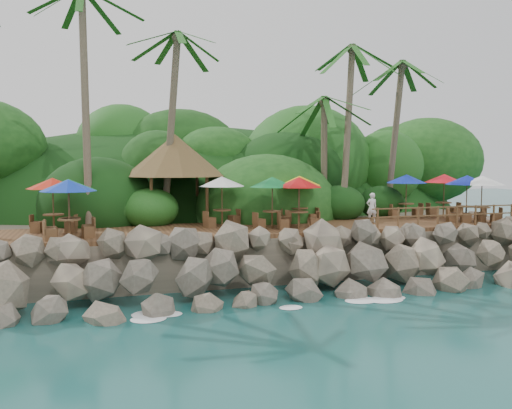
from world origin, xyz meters
name	(u,v)px	position (x,y,z in m)	size (l,w,h in m)	color
ground	(301,306)	(0.00, 0.00, 0.00)	(140.00, 140.00, 0.00)	#19514F
land_base	(213,228)	(0.00, 16.00, 1.05)	(32.00, 25.20, 2.10)	gray
jungle_hill	(194,229)	(0.00, 23.50, 0.00)	(44.80, 28.00, 15.40)	#143811
seawall	(284,266)	(0.00, 2.00, 1.15)	(29.00, 4.00, 2.30)	gray
terrace	(256,229)	(0.00, 6.00, 2.20)	(26.00, 5.00, 0.20)	brown
jungle_foliage	(216,246)	(0.00, 15.00, 0.00)	(44.00, 16.00, 12.00)	#143811
foam_line	(299,303)	(0.00, 0.30, 0.03)	(25.20, 0.80, 0.06)	white
palms	(225,39)	(-0.81, 8.86, 11.80)	(29.52, 7.04, 13.02)	brown
palapa	(175,155)	(-3.39, 9.49, 5.79)	(5.32, 5.32, 4.60)	brown
dining_clusters	(295,185)	(1.94, 5.83, 4.33)	(23.29, 5.46, 2.45)	brown
railing	(447,214)	(9.12, 3.65, 2.91)	(8.30, 0.10, 1.00)	brown
waiter	(372,208)	(6.28, 6.03, 3.08)	(0.57, 0.37, 1.56)	white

